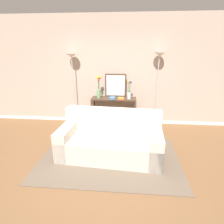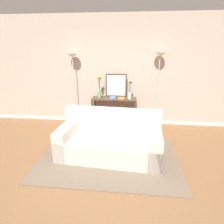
{
  "view_description": "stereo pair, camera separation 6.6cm",
  "coord_description": "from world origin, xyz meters",
  "px_view_note": "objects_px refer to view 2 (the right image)",
  "views": [
    {
      "loc": [
        0.41,
        -2.92,
        2.07
      ],
      "look_at": [
        0.05,
        1.11,
        0.67
      ],
      "focal_mm": 29.83,
      "sensor_mm": 36.0,
      "label": 1
    },
    {
      "loc": [
        0.47,
        -2.91,
        2.07
      ],
      "look_at": [
        0.05,
        1.11,
        0.67
      ],
      "focal_mm": 29.83,
      "sensor_mm": 36.0,
      "label": 2
    }
  ],
  "objects_px": {
    "couch": "(110,140)",
    "floor_lamp_right": "(159,70)",
    "wall_mirror": "(116,85)",
    "vase_short_flowers": "(130,91)",
    "floor_lamp_left": "(73,70)",
    "book_row_under_console": "(103,124)",
    "book_stack": "(121,99)",
    "fruit_bowl": "(113,98)",
    "vase_tall_flowers": "(99,88)",
    "console_table": "(114,107)"
  },
  "relations": [
    {
      "from": "fruit_bowl",
      "to": "floor_lamp_right",
      "type": "bearing_deg",
      "value": 10.47
    },
    {
      "from": "floor_lamp_left",
      "to": "wall_mirror",
      "type": "relative_size",
      "value": 3.14
    },
    {
      "from": "couch",
      "to": "console_table",
      "type": "xyz_separation_m",
      "value": [
        -0.05,
        1.44,
        0.24
      ]
    },
    {
      "from": "console_table",
      "to": "floor_lamp_left",
      "type": "xyz_separation_m",
      "value": [
        -1.1,
        0.09,
        0.97
      ]
    },
    {
      "from": "console_table",
      "to": "floor_lamp_left",
      "type": "distance_m",
      "value": 1.47
    },
    {
      "from": "fruit_bowl",
      "to": "book_stack",
      "type": "height_order",
      "value": "fruit_bowl"
    },
    {
      "from": "console_table",
      "to": "book_row_under_console",
      "type": "relative_size",
      "value": 3.21
    },
    {
      "from": "couch",
      "to": "book_stack",
      "type": "distance_m",
      "value": 1.43
    },
    {
      "from": "floor_lamp_right",
      "to": "fruit_bowl",
      "type": "xyz_separation_m",
      "value": [
        -1.15,
        -0.21,
        -0.71
      ]
    },
    {
      "from": "console_table",
      "to": "vase_tall_flowers",
      "type": "bearing_deg",
      "value": 179.31
    },
    {
      "from": "vase_tall_flowers",
      "to": "book_stack",
      "type": "relative_size",
      "value": 3.35
    },
    {
      "from": "console_table",
      "to": "vase_short_flowers",
      "type": "relative_size",
      "value": 2.39
    },
    {
      "from": "console_table",
      "to": "book_stack",
      "type": "relative_size",
      "value": 6.76
    },
    {
      "from": "wall_mirror",
      "to": "book_stack",
      "type": "distance_m",
      "value": 0.43
    },
    {
      "from": "floor_lamp_left",
      "to": "book_row_under_console",
      "type": "height_order",
      "value": "floor_lamp_left"
    },
    {
      "from": "vase_tall_flowers",
      "to": "fruit_bowl",
      "type": "height_order",
      "value": "vase_tall_flowers"
    },
    {
      "from": "book_stack",
      "to": "vase_tall_flowers",
      "type": "bearing_deg",
      "value": 168.32
    },
    {
      "from": "floor_lamp_left",
      "to": "book_row_under_console",
      "type": "bearing_deg",
      "value": -6.28
    },
    {
      "from": "couch",
      "to": "floor_lamp_left",
      "type": "relative_size",
      "value": 1.05
    },
    {
      "from": "couch",
      "to": "floor_lamp_right",
      "type": "bearing_deg",
      "value": 55.1
    },
    {
      "from": "floor_lamp_right",
      "to": "wall_mirror",
      "type": "height_order",
      "value": "floor_lamp_right"
    },
    {
      "from": "couch",
      "to": "wall_mirror",
      "type": "distance_m",
      "value": 1.79
    },
    {
      "from": "console_table",
      "to": "vase_short_flowers",
      "type": "height_order",
      "value": "vase_short_flowers"
    },
    {
      "from": "floor_lamp_right",
      "to": "fruit_bowl",
      "type": "distance_m",
      "value": 1.37
    },
    {
      "from": "book_stack",
      "to": "vase_short_flowers",
      "type": "bearing_deg",
      "value": 24.07
    },
    {
      "from": "console_table",
      "to": "couch",
      "type": "bearing_deg",
      "value": -87.84
    },
    {
      "from": "console_table",
      "to": "wall_mirror",
      "type": "relative_size",
      "value": 1.92
    },
    {
      "from": "couch",
      "to": "vase_tall_flowers",
      "type": "relative_size",
      "value": 3.49
    },
    {
      "from": "vase_tall_flowers",
      "to": "fruit_bowl",
      "type": "bearing_deg",
      "value": -19.1
    },
    {
      "from": "floor_lamp_right",
      "to": "fruit_bowl",
      "type": "height_order",
      "value": "floor_lamp_right"
    },
    {
      "from": "wall_mirror",
      "to": "couch",
      "type": "bearing_deg",
      "value": -89.33
    },
    {
      "from": "couch",
      "to": "book_stack",
      "type": "xyz_separation_m",
      "value": [
        0.14,
        1.32,
        0.52
      ]
    },
    {
      "from": "console_table",
      "to": "wall_mirror",
      "type": "xyz_separation_m",
      "value": [
        0.04,
        0.16,
        0.56
      ]
    },
    {
      "from": "couch",
      "to": "vase_short_flowers",
      "type": "bearing_deg",
      "value": 76.18
    },
    {
      "from": "book_row_under_console",
      "to": "floor_lamp_right",
      "type": "bearing_deg",
      "value": 3.53
    },
    {
      "from": "vase_tall_flowers",
      "to": "vase_short_flowers",
      "type": "distance_m",
      "value": 0.8
    },
    {
      "from": "vase_short_flowers",
      "to": "vase_tall_flowers",
      "type": "bearing_deg",
      "value": 177.97
    },
    {
      "from": "vase_short_flowers",
      "to": "book_row_under_console",
      "type": "height_order",
      "value": "vase_short_flowers"
    },
    {
      "from": "couch",
      "to": "vase_short_flowers",
      "type": "relative_size",
      "value": 4.12
    },
    {
      "from": "couch",
      "to": "floor_lamp_left",
      "type": "height_order",
      "value": "floor_lamp_left"
    },
    {
      "from": "couch",
      "to": "fruit_bowl",
      "type": "height_order",
      "value": "couch"
    },
    {
      "from": "floor_lamp_right",
      "to": "vase_tall_flowers",
      "type": "distance_m",
      "value": 1.6
    },
    {
      "from": "floor_lamp_left",
      "to": "vase_short_flowers",
      "type": "relative_size",
      "value": 3.91
    },
    {
      "from": "wall_mirror",
      "to": "vase_tall_flowers",
      "type": "xyz_separation_m",
      "value": [
        -0.43,
        -0.16,
        -0.05
      ]
    },
    {
      "from": "floor_lamp_right",
      "to": "book_stack",
      "type": "relative_size",
      "value": 11.26
    },
    {
      "from": "couch",
      "to": "book_stack",
      "type": "relative_size",
      "value": 11.68
    },
    {
      "from": "vase_short_flowers",
      "to": "floor_lamp_left",
      "type": "bearing_deg",
      "value": 175.76
    },
    {
      "from": "vase_tall_flowers",
      "to": "fruit_bowl",
      "type": "xyz_separation_m",
      "value": [
        0.37,
        -0.13,
        -0.23
      ]
    },
    {
      "from": "floor_lamp_left",
      "to": "book_row_under_console",
      "type": "xyz_separation_m",
      "value": [
        0.8,
        -0.09,
        -1.46
      ]
    },
    {
      "from": "book_row_under_console",
      "to": "console_table",
      "type": "bearing_deg",
      "value": 0.0
    }
  ]
}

